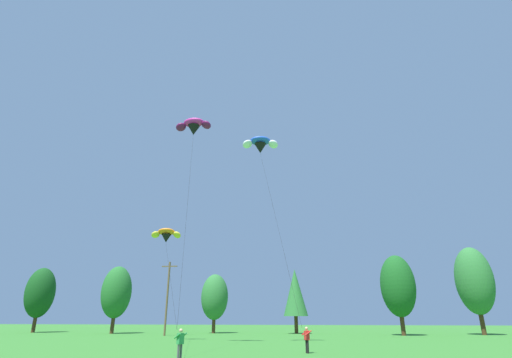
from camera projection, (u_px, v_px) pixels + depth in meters
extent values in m
cylinder|color=#472D19|center=(34.00, 324.00, 59.74)|extent=(0.55, 0.55, 2.49)
ellipsoid|color=#144719|center=(40.00, 292.00, 61.38)|extent=(4.48, 4.48, 7.80)
cylinder|color=#472D19|center=(112.00, 325.00, 55.97)|extent=(0.54, 0.54, 2.43)
ellipsoid|color=#236628|center=(116.00, 292.00, 57.57)|extent=(4.42, 4.42, 7.61)
cylinder|color=#472D19|center=(214.00, 326.00, 57.35)|extent=(0.52, 0.52, 2.17)
ellipsoid|color=#2D7033|center=(215.00, 297.00, 58.77)|extent=(4.13, 4.13, 6.79)
cylinder|color=#472D19|center=(296.00, 325.00, 56.19)|extent=(0.54, 0.54, 2.42)
cone|color=#2D7033|center=(295.00, 292.00, 57.78)|extent=(3.65, 3.65, 6.89)
cylinder|color=#472D19|center=(403.00, 325.00, 50.32)|extent=(0.56, 0.56, 2.63)
ellipsoid|color=#19561E|center=(398.00, 286.00, 52.05)|extent=(4.63, 4.63, 8.22)
cylinder|color=#472D19|center=(482.00, 323.00, 51.83)|extent=(0.59, 0.59, 2.97)
ellipsoid|color=#2D7033|center=(474.00, 280.00, 53.78)|extent=(5.00, 5.00, 9.31)
cylinder|color=brown|center=(167.00, 298.00, 50.97)|extent=(0.26, 0.26, 9.50)
cube|color=brown|center=(170.00, 266.00, 52.38)|extent=(2.20, 0.14, 0.14)
cylinder|color=#4C4C51|center=(178.00, 352.00, 21.92)|extent=(0.18, 0.18, 0.84)
cylinder|color=#4C4C51|center=(181.00, 352.00, 22.07)|extent=(0.18, 0.18, 0.84)
cube|color=#2D8E47|center=(180.00, 339.00, 22.24)|extent=(0.39, 0.45, 0.60)
sphere|color=tan|center=(181.00, 331.00, 22.39)|extent=(0.22, 0.22, 0.22)
cylinder|color=#2D8E47|center=(178.00, 336.00, 22.12)|extent=(0.50, 0.33, 0.35)
cylinder|color=#2D8E47|center=(184.00, 336.00, 22.48)|extent=(0.50, 0.33, 0.35)
cylinder|color=black|center=(308.00, 347.00, 25.87)|extent=(0.18, 0.18, 0.84)
cylinder|color=black|center=(306.00, 347.00, 26.04)|extent=(0.18, 0.18, 0.84)
cube|color=red|center=(307.00, 335.00, 26.20)|extent=(0.40, 0.45, 0.60)
sphere|color=tan|center=(306.00, 328.00, 26.35)|extent=(0.22, 0.22, 0.22)
cylinder|color=red|center=(308.00, 333.00, 26.05)|extent=(0.50, 0.33, 0.35)
cylinder|color=red|center=(305.00, 333.00, 26.46)|extent=(0.50, 0.33, 0.35)
ellipsoid|color=orange|center=(166.00, 232.00, 42.09)|extent=(2.06, 1.53, 1.00)
ellipsoid|color=yellow|center=(177.00, 235.00, 42.03)|extent=(1.25, 1.17, 1.15)
ellipsoid|color=yellow|center=(156.00, 235.00, 41.92)|extent=(1.04, 1.18, 1.15)
cone|color=black|center=(166.00, 238.00, 41.95)|extent=(1.23, 1.23, 0.90)
cylinder|color=black|center=(170.00, 273.00, 32.20)|extent=(7.51, 16.51, 8.43)
ellipsoid|color=blue|center=(260.00, 141.00, 40.03)|extent=(2.32, 1.65, 1.06)
ellipsoid|color=white|center=(273.00, 144.00, 39.91)|extent=(1.40, 1.29, 1.25)
ellipsoid|color=white|center=(247.00, 144.00, 39.89)|extent=(1.20, 1.28, 1.25)
cone|color=black|center=(260.00, 149.00, 39.86)|extent=(1.38, 1.38, 1.04)
cylinder|color=black|center=(277.00, 223.00, 32.96)|extent=(3.81, 7.76, 16.85)
ellipsoid|color=#D12893|center=(194.00, 123.00, 39.28)|extent=(2.22, 1.36, 1.11)
ellipsoid|color=#66144C|center=(206.00, 125.00, 38.92)|extent=(1.31, 1.14, 1.29)
ellipsoid|color=#66144C|center=(181.00, 127.00, 39.38)|extent=(1.36, 1.13, 1.29)
cone|color=black|center=(194.00, 130.00, 39.09)|extent=(1.28, 1.28, 1.05)
cylinder|color=black|center=(187.00, 206.00, 30.76)|extent=(3.14, 10.40, 18.30)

